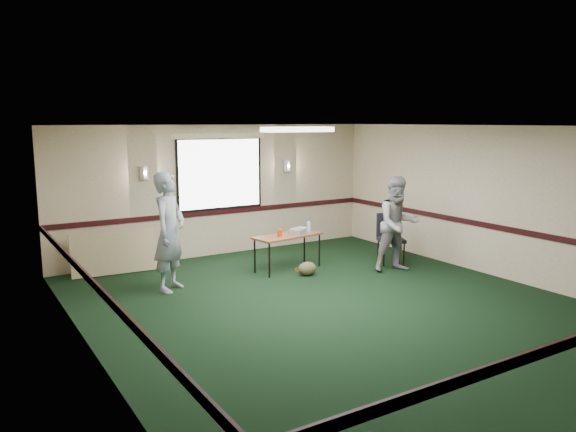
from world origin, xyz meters
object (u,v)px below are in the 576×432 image
person_left (170,232)px  person_right (398,224)px  folding_table (288,237)px  conference_chair (390,234)px  projector (297,231)px

person_left → person_right: (4.02, -1.05, -0.10)m
folding_table → person_left: (-2.33, -0.09, 0.36)m
folding_table → person_right: bearing=-43.0°
folding_table → person_left: size_ratio=0.72×
folding_table → person_right: person_right is taller
conference_chair → person_left: person_left is taller
projector → person_right: person_right is taller
projector → conference_chair: 1.90m
projector → folding_table: bearing=141.4°
person_left → folding_table: bearing=-40.8°
folding_table → projector: 0.22m
projector → person_left: 2.54m
projector → conference_chair: (1.82, -0.55, -0.15)m
folding_table → conference_chair: bearing=-25.0°
folding_table → conference_chair: size_ratio=1.45×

